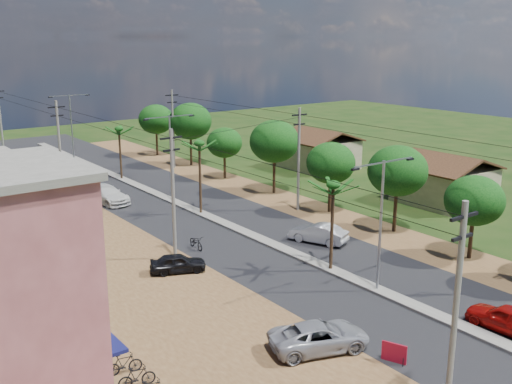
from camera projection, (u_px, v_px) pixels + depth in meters
ground at (377, 291)px, 35.85m from camera, size 160.00×160.00×0.00m
road at (234, 229)px, 47.47m from camera, size 12.00×110.00×0.04m
median at (214, 219)px, 49.77m from camera, size 1.00×90.00×0.18m
dirt_lot_west at (85, 310)px, 33.34m from camera, size 18.00×46.00×0.04m
dirt_shoulder_east at (314, 211)px, 52.40m from camera, size 5.00×90.00×0.03m
house_east_near at (445, 177)px, 54.59m from camera, size 7.60×7.50×4.60m
house_east_far at (319, 147)px, 69.12m from camera, size 7.60×7.50×4.60m
tree_east_b at (474, 201)px, 40.21m from camera, size 4.00×4.00×5.83m
tree_east_c at (398, 171)px, 45.67m from camera, size 4.60×4.60×6.83m
tree_east_d at (331, 163)px, 51.06m from camera, size 4.20×4.20×6.13m
tree_east_e at (274, 141)px, 57.18m from camera, size 4.80×4.80×7.14m
tree_east_f at (224, 143)px, 63.45m from camera, size 3.80×3.80×5.52m
tree_east_g at (190, 121)px, 69.66m from camera, size 5.00×5.00×7.38m
tree_east_h at (156, 119)px, 75.83m from camera, size 4.40×4.40×6.52m
palm_median_near at (333, 189)px, 37.56m from camera, size 2.00×2.00×6.15m
palm_median_mid at (199, 147)px, 49.86m from camera, size 2.00×2.00×6.55m
palm_median_far at (119, 131)px, 62.42m from camera, size 2.00×2.00×5.85m
streetlight_near at (381, 215)px, 34.64m from camera, size 5.10×0.18×8.00m
streetlight_mid at (171, 151)px, 54.02m from camera, size 5.10×0.18×8.00m
streetlight_far at (71, 121)px, 73.39m from camera, size 5.10×0.18×8.00m
utility_pole_w_a at (456, 308)px, 22.84m from camera, size 1.60×0.24×9.00m
utility_pole_w_b at (173, 192)px, 39.89m from camera, size 1.60×0.24×9.00m
utility_pole_w_c at (60, 145)px, 56.94m from camera, size 1.60×0.24×9.00m
utility_pole_w_d at (1, 121)px, 73.21m from camera, size 1.60×0.24×9.00m
utility_pole_e_b at (299, 157)px, 51.40m from camera, size 1.60×0.24×9.00m
utility_pole_e_c at (173, 127)px, 68.44m from camera, size 1.60×0.24×9.00m
car_red_near at (507, 319)px, 30.79m from camera, size 1.89×4.23×1.41m
car_silver_mid at (318, 234)px, 44.08m from camera, size 3.08×4.58×1.43m
car_white_far at (106, 195)px, 54.66m from camera, size 3.11×5.76×1.59m
car_parked_silver at (319, 337)px, 28.97m from camera, size 5.41×3.78×1.37m
car_parked_dark at (178, 263)px, 38.59m from camera, size 3.86×2.71×1.22m
moto_rider_west_a at (196, 243)px, 42.86m from camera, size 0.80×1.92×0.98m
moto_rider_west_b at (99, 175)px, 63.39m from camera, size 0.74×1.92×1.13m
roadside_sign at (394, 353)px, 27.89m from camera, size 0.54×1.14×1.00m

